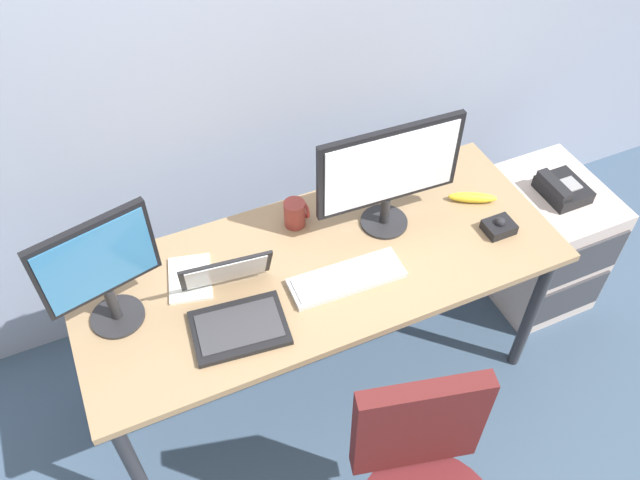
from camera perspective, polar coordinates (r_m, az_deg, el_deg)
The scene contains 13 objects.
ground_plane at distance 2.98m, azimuth 0.00°, elevation -11.50°, with size 8.00×8.00×0.00m, color #3B5067.
back_wall at distance 2.49m, azimuth -7.05°, elevation 19.50°, with size 6.00×0.10×2.80m, color #919CB3.
desk at distance 2.42m, azimuth 0.00°, elevation -3.14°, with size 1.77×0.71×0.76m.
file_cabinet at distance 3.20m, azimuth 18.68°, elevation -0.11°, with size 0.42×0.53×0.63m.
desk_phone at distance 2.95m, azimuth 20.34°, elevation 4.21°, with size 0.17×0.20×0.09m.
monitor_main at distance 2.33m, azimuth 6.07°, elevation 5.95°, with size 0.55×0.18×0.45m.
monitor_side at distance 2.12m, azimuth -18.67°, elevation -2.38°, with size 0.37×0.18×0.45m.
keyboard at distance 2.30m, azimuth 2.33°, elevation -3.31°, with size 0.41×0.15×0.03m.
laptop at distance 2.19m, azimuth -7.46°, elevation -5.82°, with size 0.34×0.35×0.22m.
trackball_mouse at distance 2.54m, azimuth 15.35°, elevation 1.15°, with size 0.11×0.09×0.07m.
coffee_mug at distance 2.46m, azimuth -2.17°, elevation 2.33°, with size 0.09×0.08×0.11m.
paper_notepad at distance 2.35m, azimuth -11.25°, elevation -3.31°, with size 0.15×0.21×0.01m, color white.
banana at distance 2.64m, azimuth 13.14°, elevation 3.63°, with size 0.19×0.04×0.04m, color yellow.
Camera 1 is at (-0.63, -1.41, 2.55)m, focal length 36.70 mm.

